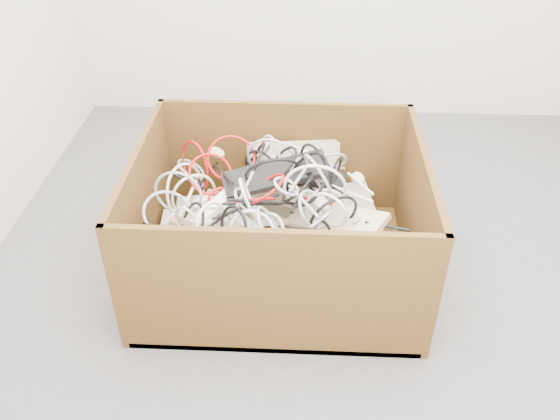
{
  "coord_description": "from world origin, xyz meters",
  "views": [
    {
      "loc": [
        -0.13,
        -1.94,
        1.7
      ],
      "look_at": [
        -0.22,
        -0.01,
        0.3
      ],
      "focal_mm": 37.53,
      "sensor_mm": 36.0,
      "label": 1
    }
  ],
  "objects_px": {
    "cardboard_box": "(276,242)",
    "vga_plug": "(378,221)",
    "power_strip_right": "(244,224)",
    "power_strip_left": "(217,205)"
  },
  "relations": [
    {
      "from": "power_strip_left",
      "to": "power_strip_right",
      "type": "relative_size",
      "value": 1.07
    },
    {
      "from": "cardboard_box",
      "to": "power_strip_left",
      "type": "xyz_separation_m",
      "value": [
        -0.23,
        -0.05,
        0.22
      ]
    },
    {
      "from": "vga_plug",
      "to": "power_strip_left",
      "type": "bearing_deg",
      "value": -144.8
    },
    {
      "from": "power_strip_right",
      "to": "vga_plug",
      "type": "relative_size",
      "value": 5.67
    },
    {
      "from": "power_strip_left",
      "to": "vga_plug",
      "type": "height_order",
      "value": "power_strip_left"
    },
    {
      "from": "power_strip_right",
      "to": "vga_plug",
      "type": "xyz_separation_m",
      "value": [
        0.51,
        -0.0,
        0.03
      ]
    },
    {
      "from": "cardboard_box",
      "to": "vga_plug",
      "type": "distance_m",
      "value": 0.46
    },
    {
      "from": "cardboard_box",
      "to": "vga_plug",
      "type": "xyz_separation_m",
      "value": [
        0.39,
        -0.12,
        0.21
      ]
    },
    {
      "from": "cardboard_box",
      "to": "vga_plug",
      "type": "relative_size",
      "value": 25.07
    },
    {
      "from": "power_strip_left",
      "to": "vga_plug",
      "type": "xyz_separation_m",
      "value": [
        0.62,
        -0.07,
        -0.01
      ]
    }
  ]
}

